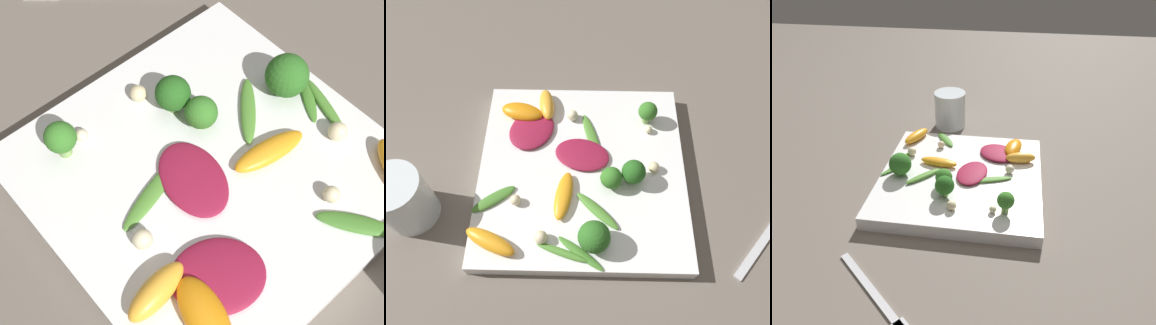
# 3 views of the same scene
# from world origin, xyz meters

# --- Properties ---
(ground_plane) EXTENTS (2.40, 2.40, 0.00)m
(ground_plane) POSITION_xyz_m (0.00, 0.00, 0.00)
(ground_plane) COLOR #6B6056
(plate) EXTENTS (0.30, 0.30, 0.03)m
(plate) POSITION_xyz_m (0.00, 0.00, 0.01)
(plate) COLOR white
(plate) RESTS_ON ground_plane
(drinking_glass) EXTENTS (0.08, 0.08, 0.09)m
(drinking_glass) POSITION_xyz_m (0.24, 0.06, 0.04)
(drinking_glass) COLOR white
(drinking_glass) RESTS_ON ground_plane
(fork) EXTENTS (0.14, 0.15, 0.01)m
(fork) POSITION_xyz_m (-0.29, 0.06, 0.00)
(fork) COLOR silver
(fork) RESTS_ON ground_plane
(radicchio_leaf_0) EXTENTS (0.10, 0.10, 0.01)m
(radicchio_leaf_0) POSITION_xyz_m (0.08, -0.07, 0.03)
(radicchio_leaf_0) COLOR maroon
(radicchio_leaf_0) RESTS_ON plate
(radicchio_leaf_1) EXTENTS (0.09, 0.07, 0.01)m
(radicchio_leaf_1) POSITION_xyz_m (0.00, -0.02, 0.03)
(radicchio_leaf_1) COLOR maroon
(radicchio_leaf_1) RESTS_ON plate
(orange_segment_0) EXTENTS (0.08, 0.05, 0.02)m
(orange_segment_0) POSITION_xyz_m (0.12, 0.12, 0.03)
(orange_segment_0) COLOR orange
(orange_segment_0) RESTS_ON plate
(orange_segment_1) EXTENTS (0.07, 0.05, 0.02)m
(orange_segment_1) POSITION_xyz_m (0.10, -0.10, 0.04)
(orange_segment_1) COLOR orange
(orange_segment_1) RESTS_ON plate
(orange_segment_2) EXTENTS (0.03, 0.08, 0.01)m
(orange_segment_2) POSITION_xyz_m (0.03, 0.05, 0.03)
(orange_segment_2) COLOR orange
(orange_segment_2) RESTS_ON plate
(orange_segment_3) EXTENTS (0.03, 0.06, 0.02)m
(orange_segment_3) POSITION_xyz_m (0.06, -0.11, 0.04)
(orange_segment_3) COLOR #FCAD33
(orange_segment_3) RESTS_ON plate
(broccoli_floret_0) EXTENTS (0.03, 0.03, 0.03)m
(broccoli_floret_0) POSITION_xyz_m (-0.04, 0.02, 0.04)
(broccoli_floret_0) COLOR #7A9E51
(broccoli_floret_0) RESTS_ON plate
(broccoli_floret_1) EXTENTS (0.03, 0.03, 0.04)m
(broccoli_floret_1) POSITION_xyz_m (-0.10, -0.09, 0.05)
(broccoli_floret_1) COLOR #84AD5B
(broccoli_floret_1) RESTS_ON plate
(broccoli_floret_2) EXTENTS (0.04, 0.04, 0.04)m
(broccoli_floret_2) POSITION_xyz_m (-0.02, 0.11, 0.05)
(broccoli_floret_2) COLOR #7A9E51
(broccoli_floret_2) RESTS_ON plate
(broccoli_floret_3) EXTENTS (0.03, 0.03, 0.04)m
(broccoli_floret_3) POSITION_xyz_m (-0.07, 0.02, 0.05)
(broccoli_floret_3) COLOR #7A9E51
(broccoli_floret_3) RESTS_ON plate
(arugula_sprig_0) EXTENTS (0.07, 0.03, 0.01)m
(arugula_sprig_0) POSITION_xyz_m (0.02, 0.13, 0.03)
(arugula_sprig_0) COLOR #518E33
(arugula_sprig_0) RESTS_ON plate
(arugula_sprig_1) EXTENTS (0.04, 0.09, 0.01)m
(arugula_sprig_1) POSITION_xyz_m (-0.01, -0.06, 0.03)
(arugula_sprig_1) COLOR #518E33
(arugula_sprig_1) RESTS_ON plate
(arugula_sprig_2) EXTENTS (0.07, 0.05, 0.00)m
(arugula_sprig_2) POSITION_xyz_m (-0.00, 0.13, 0.03)
(arugula_sprig_2) COLOR #47842D
(arugula_sprig_2) RESTS_ON plate
(arugula_sprig_3) EXTENTS (0.07, 0.06, 0.01)m
(arugula_sprig_3) POSITION_xyz_m (-0.02, 0.07, 0.03)
(arugula_sprig_3) COLOR #518E33
(arugula_sprig_3) RESTS_ON plate
(arugula_sprig_4) EXTENTS (0.07, 0.05, 0.01)m
(arugula_sprig_4) POSITION_xyz_m (0.12, 0.05, 0.03)
(arugula_sprig_4) COLOR #47842D
(arugula_sprig_4) RESTS_ON plate
(macadamia_nut_0) EXTENTS (0.01, 0.01, 0.01)m
(macadamia_nut_0) POSITION_xyz_m (-0.10, -0.07, 0.03)
(macadamia_nut_0) COLOR beige
(macadamia_nut_0) RESTS_ON plate
(macadamia_nut_1) EXTENTS (0.02, 0.02, 0.02)m
(macadamia_nut_1) POSITION_xyz_m (-0.10, 0.00, 0.03)
(macadamia_nut_1) COLOR beige
(macadamia_nut_1) RESTS_ON plate
(macadamia_nut_2) EXTENTS (0.02, 0.02, 0.02)m
(macadamia_nut_2) POSITION_xyz_m (0.02, -0.09, 0.03)
(macadamia_nut_2) COLOR beige
(macadamia_nut_2) RESTS_ON plate
(macadamia_nut_3) EXTENTS (0.02, 0.02, 0.02)m
(macadamia_nut_3) POSITION_xyz_m (0.09, 0.06, 0.03)
(macadamia_nut_3) COLOR beige
(macadamia_nut_3) RESTS_ON plate
(macadamia_nut_4) EXTENTS (0.02, 0.02, 0.02)m
(macadamia_nut_4) POSITION_xyz_m (0.05, 0.11, 0.03)
(macadamia_nut_4) COLOR beige
(macadamia_nut_4) RESTS_ON plate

